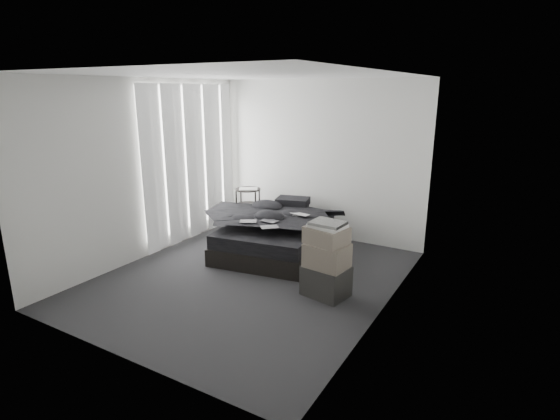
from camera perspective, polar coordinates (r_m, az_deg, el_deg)
The scene contains 25 objects.
floor at distance 5.92m, azimuth -3.95°, elevation -8.81°, with size 3.60×4.20×0.01m, color #2A2A2C.
ceiling at distance 5.40m, azimuth -4.48°, elevation 17.21°, with size 3.60×4.20×0.01m, color white.
wall_back at distance 7.32m, azimuth 5.17°, elevation 6.51°, with size 3.60×0.01×2.60m, color silver.
wall_front at distance 4.02m, azimuth -21.31°, elevation -1.97°, with size 3.60×0.01×2.60m, color silver.
wall_left at distance 6.69m, azimuth -17.09°, elevation 5.04°, with size 0.01×4.20×2.60m, color silver.
wall_right at distance 4.76m, azimuth 14.00°, elevation 1.25°, with size 0.01×4.20×2.60m, color silver.
window_left at distance 7.30m, azimuth -11.84°, elevation 6.62°, with size 0.02×2.00×2.30m, color white.
curtain_left at distance 7.27m, azimuth -11.52°, elevation 6.05°, with size 0.06×2.12×2.48m, color white.
bed at distance 6.77m, azimuth -0.54°, elevation -4.43°, with size 1.41×1.87×0.25m, color black.
mattress at distance 6.70m, azimuth -0.55°, elevation -2.61°, with size 1.36×1.81×0.20m, color black.
duvet at distance 6.60m, azimuth -0.70°, elevation -1.00°, with size 1.38×1.59×0.22m, color black.
pillow_lower at distance 7.32m, azimuth 1.26°, elevation 0.29°, with size 0.56×0.38×0.13m, color black.
pillow_upper at distance 7.25m, azimuth 1.69°, elevation 1.14°, with size 0.53×0.36×0.12m, color black.
laptop at distance 6.53m, azimuth 2.40°, elevation -0.09°, with size 0.30×0.19×0.02m, color silver.
comic_a at distance 6.26m, azimuth -4.19°, elevation -0.89°, with size 0.24×0.15×0.01m, color black.
comic_b at distance 6.27m, azimuth -1.42°, elevation -0.77°, with size 0.24×0.15×0.01m, color black.
comic_c at distance 5.98m, azimuth -1.40°, elevation -1.52°, with size 0.24×0.15×0.01m, color black.
side_stand at distance 7.53m, azimuth -4.17°, elevation -0.23°, with size 0.43×0.43×0.80m, color black.
papers at distance 7.42m, azimuth -4.16°, elevation 2.76°, with size 0.31×0.23×0.02m, color white.
floor_books at distance 7.15m, azimuth -6.16°, elevation -3.91°, with size 0.14×0.20×0.14m, color black.
box_lower at distance 5.40m, azimuth 6.02°, elevation -9.16°, with size 0.51×0.40×0.38m, color black.
box_mid at distance 5.26m, azimuth 6.16°, elevation -5.91°, with size 0.48×0.38×0.29m, color #6C6256.
box_upper at distance 5.19m, azimuth 6.10°, elevation -3.30°, with size 0.46×0.37×0.20m, color #6C6256.
art_book_white at distance 5.15m, azimuth 6.24°, elevation -2.06°, with size 0.39×0.31×0.04m, color silver.
art_book_snake at distance 5.12m, azimuth 6.28°, elevation -1.71°, with size 0.38×0.30×0.04m, color silver.
Camera 1 is at (3.06, -4.45, 2.43)m, focal length 28.00 mm.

